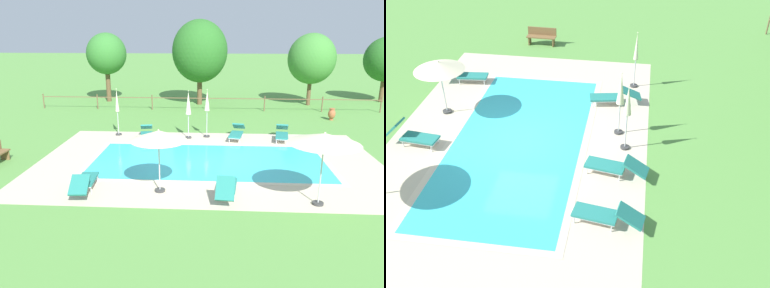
% 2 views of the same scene
% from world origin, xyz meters
% --- Properties ---
extents(ground_plane, '(160.00, 160.00, 0.00)m').
position_xyz_m(ground_plane, '(0.00, 0.00, 0.00)').
color(ground_plane, '#599342').
extents(pool_deck_paving, '(14.50, 9.31, 0.01)m').
position_xyz_m(pool_deck_paving, '(0.00, 0.00, 0.00)').
color(pool_deck_paving, beige).
rests_on(pool_deck_paving, ground).
extents(swimming_pool_water, '(9.81, 4.62, 0.01)m').
position_xyz_m(swimming_pool_water, '(0.00, 0.00, 0.01)').
color(swimming_pool_water, '#38C6D1').
rests_on(swimming_pool_water, ground).
extents(pool_coping_rim, '(10.29, 5.10, 0.01)m').
position_xyz_m(pool_coping_rim, '(0.00, 0.00, 0.01)').
color(pool_coping_rim, beige).
rests_on(pool_coping_rim, ground).
extents(sun_lounger_north_near_steps, '(0.97, 2.14, 0.74)m').
position_xyz_m(sun_lounger_north_near_steps, '(1.37, 3.59, 0.36)').
color(sun_lounger_north_near_steps, '#237A70').
rests_on(sun_lounger_north_near_steps, ground).
extents(sun_lounger_north_mid, '(0.80, 2.10, 0.76)m').
position_xyz_m(sun_lounger_north_mid, '(-4.22, -3.43, 0.36)').
color(sun_lounger_north_mid, '#237A70').
rests_on(sun_lounger_north_mid, ground).
extents(sun_lounger_north_far, '(0.95, 2.15, 0.70)m').
position_xyz_m(sun_lounger_north_far, '(-3.24, 3.18, 0.35)').
color(sun_lounger_north_far, '#237A70').
rests_on(sun_lounger_north_far, ground).
extents(sun_lounger_north_end, '(0.79, 1.98, 0.92)m').
position_xyz_m(sun_lounger_north_end, '(0.68, -3.65, 0.38)').
color(sun_lounger_north_end, '#237A70').
rests_on(sun_lounger_north_end, ground).
extents(sun_lounger_south_near_corner, '(0.92, 2.13, 0.74)m').
position_xyz_m(sun_lounger_south_near_corner, '(3.65, 3.53, 0.36)').
color(sun_lounger_south_near_corner, '#237A70').
rests_on(sun_lounger_south_near_corner, ground).
extents(patio_umbrella_open_by_bench, '(1.92, 1.92, 2.22)m').
position_xyz_m(patio_umbrella_open_by_bench, '(-1.62, -3.32, 2.00)').
color(patio_umbrella_open_by_bench, '#383838').
rests_on(patio_umbrella_open_by_bench, ground).
extents(patio_umbrella_closed_row_west, '(0.32, 0.32, 2.49)m').
position_xyz_m(patio_umbrella_closed_row_west, '(-1.13, 3.56, 1.69)').
color(patio_umbrella_closed_row_west, '#383838').
rests_on(patio_umbrella_closed_row_west, ground).
extents(patio_umbrella_closed_row_mid_west, '(0.32, 0.32, 2.49)m').
position_xyz_m(patio_umbrella_closed_row_mid_west, '(-4.89, 3.95, 1.56)').
color(patio_umbrella_closed_row_mid_west, '#383838').
rests_on(patio_umbrella_closed_row_mid_west, ground).
extents(patio_umbrella_closed_row_centre, '(0.32, 0.32, 2.50)m').
position_xyz_m(patio_umbrella_closed_row_centre, '(-0.19, 3.86, 1.72)').
color(patio_umbrella_closed_row_centre, '#383838').
rests_on(patio_umbrella_closed_row_centre, ground).
extents(wooden_bench_lawn_side, '(0.50, 1.52, 0.87)m').
position_xyz_m(wooden_bench_lawn_side, '(-8.88, -1.01, 0.47)').
color(wooden_bench_lawn_side, brown).
rests_on(wooden_bench_lawn_side, ground).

